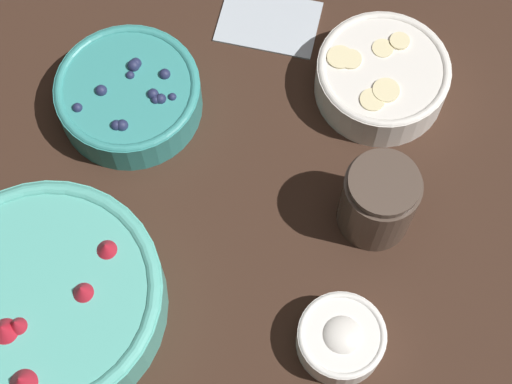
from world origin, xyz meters
TOP-DOWN VIEW (x-y plane):
  - ground_plane at (0.00, 0.00)m, footprint 4.00×4.00m
  - bowl_strawberries at (-0.19, -0.14)m, footprint 0.27×0.27m
  - bowl_blueberries at (-0.10, 0.12)m, footprint 0.18×0.18m
  - bowl_bananas at (0.21, 0.13)m, footprint 0.16×0.16m
  - bowl_cream at (0.13, -0.19)m, footprint 0.10×0.10m
  - jar_chocolate at (0.19, -0.04)m, footprint 0.09×0.09m
  - napkin at (0.08, 0.24)m, footprint 0.15×0.12m

SIDE VIEW (x-z plane):
  - ground_plane at x=0.00m, z-range 0.00..0.00m
  - napkin at x=0.08m, z-range 0.00..0.01m
  - bowl_cream at x=0.13m, z-range 0.00..0.05m
  - bowl_blueberries at x=-0.10m, z-range 0.00..0.06m
  - bowl_bananas at x=0.21m, z-range 0.00..0.06m
  - bowl_strawberries at x=-0.19m, z-range 0.00..0.08m
  - jar_chocolate at x=0.19m, z-range 0.00..0.10m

